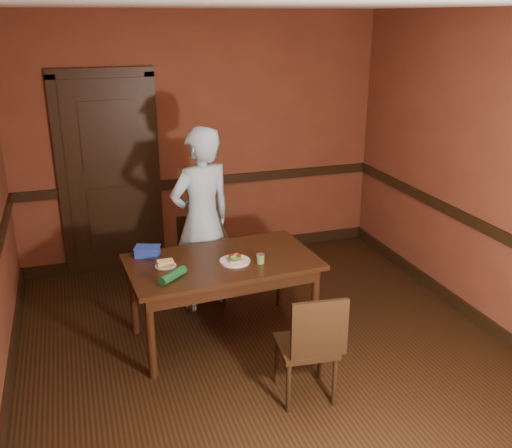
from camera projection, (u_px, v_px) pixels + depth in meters
floor at (269, 359)px, 4.65m from camera, size 4.00×4.50×0.01m
ceiling at (273, 4)px, 3.71m from camera, size 4.00×4.50×0.01m
wall_back at (201, 141)px, 6.19m from camera, size 4.00×0.02×2.70m
wall_front at (469, 373)px, 2.17m from camera, size 4.00×0.02×2.70m
wall_right at (496, 178)px, 4.77m from camera, size 0.02×4.50×2.70m
dado_back at (203, 181)px, 6.33m from camera, size 4.00×0.03×0.10m
dado_right at (487, 229)px, 4.92m from camera, size 0.03×4.50×0.10m
baseboard_back at (205, 251)px, 6.62m from camera, size 4.00×0.03×0.12m
baseboard_left at (6, 401)px, 4.04m from camera, size 0.03×4.50×0.12m
baseboard_right at (474, 315)px, 5.21m from camera, size 0.03×4.50×0.12m
door at (109, 172)px, 5.95m from camera, size 1.05×0.07×2.20m
dining_table at (223, 299)px, 4.84m from camera, size 1.60×0.97×0.73m
chair_far at (203, 262)px, 5.44m from camera, size 0.40×0.40×0.84m
chair_near at (306, 344)px, 4.07m from camera, size 0.44×0.44×0.85m
person at (202, 220)px, 5.23m from camera, size 0.73×0.59×1.73m
sandwich_plate at (235, 260)px, 4.67m from camera, size 0.25×0.25×0.06m
sauce_jar at (260, 259)px, 4.65m from camera, size 0.07×0.07×0.08m
cheese_saucer at (165, 264)px, 4.59m from camera, size 0.17×0.17×0.05m
food_tub at (147, 251)px, 4.78m from camera, size 0.24×0.20×0.09m
wrapped_veg at (173, 275)px, 4.35m from camera, size 0.24×0.22×0.07m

